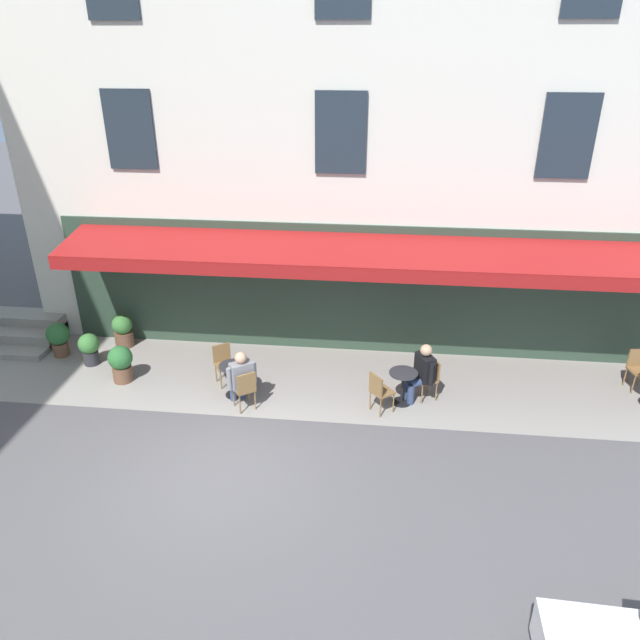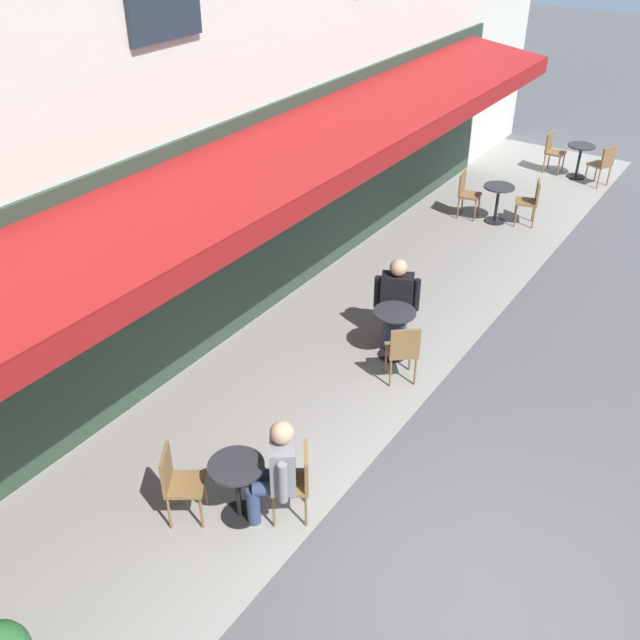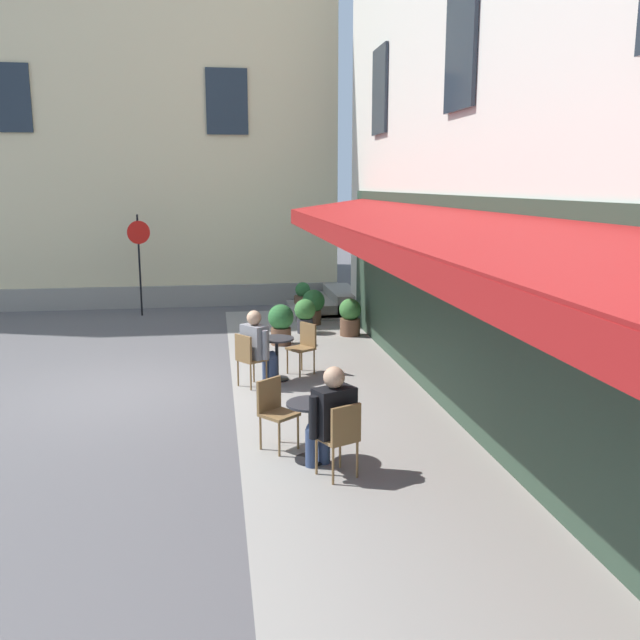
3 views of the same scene
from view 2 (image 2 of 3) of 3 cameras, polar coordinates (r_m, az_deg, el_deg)
ground_plane at (r=7.60m, az=12.10°, el=-21.05°), size 70.00×70.00×0.00m
sidewalk_cafe_terrace at (r=10.83m, az=2.43°, el=-1.50°), size 20.50×3.20×0.01m
cafe_table_near_entrance at (r=10.25m, az=5.86°, el=-0.54°), size 0.60×0.60×0.75m
cafe_chair_wicker_under_awning at (r=9.70m, az=6.57°, el=-2.27°), size 0.56×0.56×0.91m
cafe_chair_wicker_facing_street at (r=10.76m, az=6.08°, el=1.51°), size 0.53×0.53×0.91m
cafe_table_mid_terrace at (r=17.61m, az=19.83°, el=12.07°), size 0.60×0.60×0.75m
cafe_chair_wicker_kerbside at (r=17.24m, az=21.49°, el=11.53°), size 0.53×0.53×0.91m
cafe_chair_wicker_corner_right at (r=17.74m, az=17.90°, el=12.75°), size 0.40×0.40×0.91m
cafe_table_streetside at (r=7.86m, az=-6.55°, el=-12.66°), size 0.60×0.60×0.75m
cafe_chair_wicker_back_row at (r=7.79m, az=-1.83°, el=-12.31°), size 0.56×0.56×0.91m
cafe_chair_wicker_by_window at (r=7.91m, az=-11.24°, el=-12.24°), size 0.56×0.56×0.91m
cafe_table_far_end at (r=14.76m, az=13.86°, el=9.30°), size 0.60×0.60×0.75m
cafe_chair_wicker_corner_left at (r=14.77m, az=16.35°, el=9.19°), size 0.52×0.52×0.91m
cafe_chair_wicker_near_door at (r=14.85m, az=11.48°, el=9.97°), size 0.46×0.46×0.91m
seated_patron_in_black at (r=10.50m, az=6.06°, el=1.64°), size 0.64×0.62×1.31m
seated_companion_in_grey at (r=7.69m, az=-3.48°, el=-11.56°), size 0.62×0.63×1.29m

